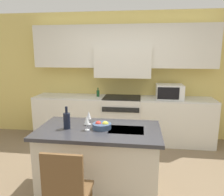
# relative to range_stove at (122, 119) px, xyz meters

# --- Properties ---
(ground_plane) EXTENTS (10.00, 10.00, 0.00)m
(ground_plane) POSITION_rel_range_stove_xyz_m (-0.00, -1.73, -0.48)
(ground_plane) COLOR #7A664C
(back_cabinetry) EXTENTS (10.00, 0.46, 2.70)m
(back_cabinetry) POSITION_rel_range_stove_xyz_m (-0.00, 0.27, 1.13)
(back_cabinetry) COLOR #DBC166
(back_cabinetry) RESTS_ON ground_plane
(back_counter) EXTENTS (3.71, 0.62, 0.95)m
(back_counter) POSITION_rel_range_stove_xyz_m (-0.00, 0.02, -0.00)
(back_counter) COLOR silver
(back_counter) RESTS_ON ground_plane
(range_stove) EXTENTS (0.79, 0.70, 0.95)m
(range_stove) POSITION_rel_range_stove_xyz_m (0.00, 0.00, 0.00)
(range_stove) COLOR beige
(range_stove) RESTS_ON ground_plane
(microwave) EXTENTS (0.53, 0.43, 0.29)m
(microwave) POSITION_rel_range_stove_xyz_m (0.95, 0.02, 0.61)
(microwave) COLOR silver
(microwave) RESTS_ON back_counter
(kitchen_island) EXTENTS (1.58, 0.88, 0.89)m
(kitchen_island) POSITION_rel_range_stove_xyz_m (-0.15, -1.77, -0.02)
(kitchen_island) COLOR beige
(kitchen_island) RESTS_ON ground_plane
(island_chair) EXTENTS (0.42, 0.40, 0.97)m
(island_chair) POSITION_rel_range_stove_xyz_m (-0.31, -2.59, 0.07)
(island_chair) COLOR brown
(island_chair) RESTS_ON ground_plane
(wine_bottle) EXTENTS (0.09, 0.09, 0.29)m
(wine_bottle) POSITION_rel_range_stove_xyz_m (-0.55, -1.83, 0.53)
(wine_bottle) COLOR black
(wine_bottle) RESTS_ON kitchen_island
(wine_glass_near) EXTENTS (0.07, 0.07, 0.19)m
(wine_glass_near) POSITION_rel_range_stove_xyz_m (-0.28, -1.86, 0.55)
(wine_glass_near) COLOR white
(wine_glass_near) RESTS_ON kitchen_island
(wine_glass_far) EXTENTS (0.07, 0.07, 0.19)m
(wine_glass_far) POSITION_rel_range_stove_xyz_m (-0.31, -1.64, 0.55)
(wine_glass_far) COLOR white
(wine_glass_far) RESTS_ON kitchen_island
(fruit_bowl) EXTENTS (0.24, 0.24, 0.10)m
(fruit_bowl) POSITION_rel_range_stove_xyz_m (-0.11, -1.77, 0.46)
(fruit_bowl) COLOR #384C6B
(fruit_bowl) RESTS_ON kitchen_island
(oil_bottle_on_counter) EXTENTS (0.06, 0.06, 0.19)m
(oil_bottle_on_counter) POSITION_rel_range_stove_xyz_m (-0.51, 0.03, 0.54)
(oil_bottle_on_counter) COLOR #194723
(oil_bottle_on_counter) RESTS_ON back_counter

